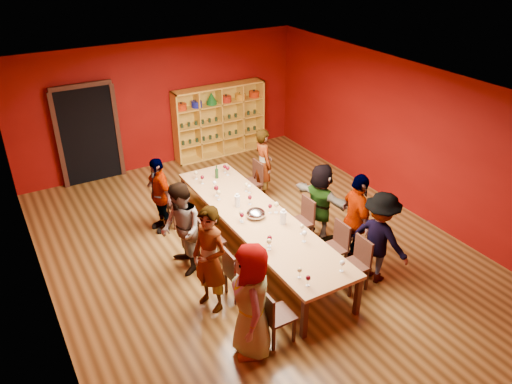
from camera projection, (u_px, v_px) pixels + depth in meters
room_shell at (257, 179)px, 8.39m from camera, size 7.10×9.10×3.04m
tasting_table at (257, 219)px, 8.77m from camera, size 1.10×4.50×0.75m
doorway at (88, 134)px, 11.15m from camera, size 1.40×0.17×2.30m
shelving_unit at (219, 117)px, 12.54m from camera, size 2.40×0.40×1.80m
chair_person_left_0 at (273, 314)px, 6.94m from camera, size 0.42×0.42×0.89m
person_left_0 at (252, 301)px, 6.61m from camera, size 0.72×0.96×1.74m
chair_person_left_1 at (236, 271)px, 7.79m from camera, size 0.42×0.42×0.89m
person_left_1 at (210, 260)px, 7.42m from camera, size 0.65×0.76×1.75m
chair_person_left_2 at (206, 238)px, 8.61m from camera, size 0.42×0.42×0.89m
person_left_2 at (181, 229)px, 8.26m from camera, size 0.50×0.83×1.64m
chair_person_left_4 at (175, 202)px, 9.70m from camera, size 0.42×0.42×0.89m
person_left_4 at (159, 194)px, 9.45m from camera, size 0.50×0.92×1.51m
chair_person_right_0 at (357, 261)px, 8.02m from camera, size 0.42×0.42×0.89m
person_right_0 at (379, 238)px, 8.06m from camera, size 0.70×1.12×1.61m
chair_person_right_1 at (336, 244)px, 8.44m from camera, size 0.42×0.42×0.89m
person_right_1 at (357, 220)px, 8.44m from camera, size 0.73×1.09×1.71m
chair_person_right_2 at (303, 218)px, 9.18m from camera, size 0.42×0.42×0.89m
person_right_2 at (321, 201)px, 9.23m from camera, size 0.75×1.44×1.50m
chair_person_right_4 at (253, 179)px, 10.58m from camera, size 0.42×0.42×0.89m
person_right_4 at (263, 164)px, 10.54m from camera, size 0.49×0.63×1.59m
wine_glass_0 at (241, 213)px, 8.55m from camera, size 0.08×0.08×0.21m
wine_glass_1 at (270, 206)px, 8.80m from camera, size 0.07×0.07×0.18m
wine_glass_2 at (250, 198)px, 9.06m from camera, size 0.08×0.08×0.19m
wine_glass_3 at (225, 167)px, 10.23m from camera, size 0.07×0.07×0.18m
wine_glass_4 at (216, 189)px, 9.33m from camera, size 0.09×0.09×0.22m
wine_glass_5 at (246, 185)px, 9.51m from camera, size 0.07×0.07×0.18m
wine_glass_6 at (228, 169)px, 10.12m from camera, size 0.08×0.08×0.20m
wine_glass_7 at (249, 187)px, 9.46m from camera, size 0.07×0.07×0.18m
wine_glass_8 at (270, 239)px, 7.87m from camera, size 0.08×0.08×0.20m
wine_glass_9 at (300, 270)px, 7.18m from camera, size 0.07×0.07×0.18m
wine_glass_10 at (276, 205)px, 8.79m from camera, size 0.09×0.09×0.22m
wine_glass_11 at (342, 263)px, 7.31m from camera, size 0.08×0.08×0.20m
wine_glass_12 at (302, 227)px, 8.20m from camera, size 0.08×0.08×0.19m
wine_glass_13 at (215, 183)px, 9.59m from camera, size 0.07×0.07×0.18m
wine_glass_14 at (269, 242)px, 7.79m from camera, size 0.08×0.08×0.20m
wine_glass_15 at (202, 178)px, 9.79m from camera, size 0.07×0.07×0.18m
wine_glass_16 at (219, 193)px, 9.21m from camera, size 0.08×0.08×0.20m
wine_glass_17 at (308, 278)px, 7.02m from camera, size 0.07×0.07×0.18m
wine_glass_18 at (242, 216)px, 8.52m from camera, size 0.07×0.07×0.18m
wine_glass_19 at (304, 234)px, 7.99m from camera, size 0.08×0.08×0.21m
wine_glass_20 at (196, 173)px, 9.97m from camera, size 0.07×0.07×0.18m
spittoon_bowl at (256, 214)px, 8.68m from camera, size 0.34×0.34×0.19m
carafe_a at (237, 201)px, 9.01m from camera, size 0.11×0.11×0.26m
carafe_b at (283, 217)px, 8.48m from camera, size 0.13×0.13×0.28m
wine_bottle at (217, 173)px, 10.02m from camera, size 0.08×0.08×0.28m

